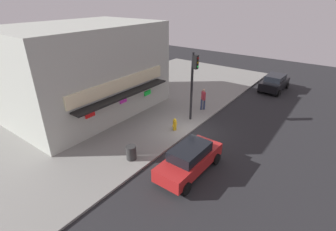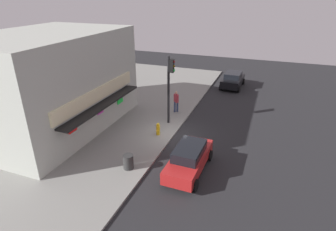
{
  "view_description": "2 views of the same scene",
  "coord_description": "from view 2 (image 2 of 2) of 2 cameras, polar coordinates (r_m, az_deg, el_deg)",
  "views": [
    {
      "loc": [
        -13.33,
        -7.85,
        8.79
      ],
      "look_at": [
        -0.96,
        1.29,
        1.38
      ],
      "focal_mm": 26.67,
      "sensor_mm": 36.0,
      "label": 1
    },
    {
      "loc": [
        -16.59,
        -5.77,
        9.46
      ],
      "look_at": [
        -0.24,
        0.39,
        1.62
      ],
      "focal_mm": 29.74,
      "sensor_mm": 36.0,
      "label": 2
    }
  ],
  "objects": [
    {
      "name": "pedestrian",
      "position": [
        23.15,
        1.68,
        3.07
      ],
      "size": [
        0.47,
        0.49,
        1.82
      ],
      "color": "navy",
      "rests_on": "sidewalk"
    },
    {
      "name": "traffic_light",
      "position": [
        20.38,
        0.39,
        6.95
      ],
      "size": [
        0.32,
        0.58,
        5.16
      ],
      "color": "black",
      "rests_on": "sidewalk"
    },
    {
      "name": "parked_car_black",
      "position": [
        30.66,
        13.14,
        7.18
      ],
      "size": [
        4.2,
        2.22,
        1.61
      ],
      "color": "black",
      "rests_on": "ground_plane"
    },
    {
      "name": "fire_hydrant",
      "position": [
        19.64,
        -2.06,
        -2.8
      ],
      "size": [
        0.5,
        0.26,
        0.9
      ],
      "color": "gold",
      "rests_on": "sidewalk"
    },
    {
      "name": "ground_plane",
      "position": [
        19.95,
        1.3,
        -4.15
      ],
      "size": [
        54.31,
        54.31,
        0.0
      ],
      "primitive_type": "plane",
      "color": "#232326"
    },
    {
      "name": "sidewalk",
      "position": [
        22.9,
        -15.22,
        -0.97
      ],
      "size": [
        36.2,
        13.81,
        0.13
      ],
      "primitive_type": "cube",
      "color": "gray",
      "rests_on": "ground_plane"
    },
    {
      "name": "parked_car_red",
      "position": [
        15.93,
        4.34,
        -8.75
      ],
      "size": [
        4.43,
        1.98,
        1.6
      ],
      "color": "#AD1E1E",
      "rests_on": "ground_plane"
    },
    {
      "name": "trash_can",
      "position": [
        16.25,
        -8.13,
        -9.35
      ],
      "size": [
        0.6,
        0.6,
        0.85
      ],
      "primitive_type": "cylinder",
      "color": "#2D2D2D",
      "rests_on": "sidewalk"
    },
    {
      "name": "corner_building",
      "position": [
        21.74,
        -23.12,
        6.4
      ],
      "size": [
        11.78,
        8.72,
        6.82
      ],
      "color": "#ADB2A8",
      "rests_on": "sidewalk"
    }
  ]
}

